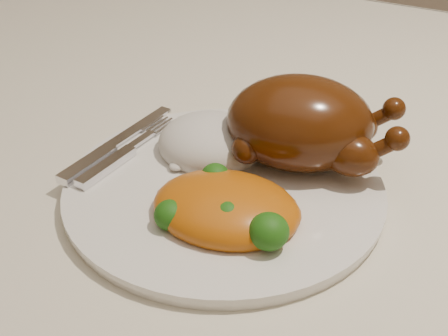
% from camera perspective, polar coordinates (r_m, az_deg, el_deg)
% --- Properties ---
extents(dining_table, '(1.60, 0.90, 0.76)m').
position_cam_1_polar(dining_table, '(0.76, 15.73, -6.13)').
color(dining_table, brown).
rests_on(dining_table, floor).
extents(tablecloth, '(1.73, 1.03, 0.18)m').
position_cam_1_polar(tablecloth, '(0.72, 16.60, -1.60)').
color(tablecloth, beige).
rests_on(tablecloth, dining_table).
extents(dinner_plate, '(0.40, 0.40, 0.01)m').
position_cam_1_polar(dinner_plate, '(0.62, 0.00, -2.06)').
color(dinner_plate, silver).
rests_on(dinner_plate, tablecloth).
extents(roast_chicken, '(0.20, 0.15, 0.10)m').
position_cam_1_polar(roast_chicken, '(0.63, 7.33, 4.08)').
color(roast_chicken, '#491E07').
rests_on(roast_chicken, dinner_plate).
extents(rice_mound, '(0.13, 0.13, 0.06)m').
position_cam_1_polar(rice_mound, '(0.66, -1.22, 2.24)').
color(rice_mound, silver).
rests_on(rice_mound, dinner_plate).
extents(mac_and_cheese, '(0.15, 0.13, 0.05)m').
position_cam_1_polar(mac_and_cheese, '(0.56, 0.64, -3.89)').
color(mac_and_cheese, '#B7520B').
rests_on(mac_and_cheese, dinner_plate).
extents(cutlery, '(0.04, 0.18, 0.01)m').
position_cam_1_polar(cutlery, '(0.66, -10.23, 1.29)').
color(cutlery, silver).
rests_on(cutlery, dinner_plate).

